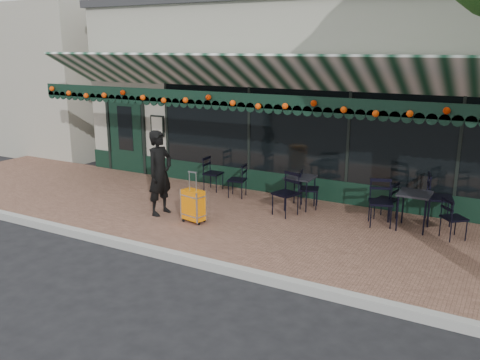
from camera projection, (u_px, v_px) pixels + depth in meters
The scene contains 17 objects.
ground at pixel (190, 262), 8.52m from camera, with size 80.00×80.00×0.00m, color black.
sidewalk at pixel (247, 223), 10.19m from camera, with size 18.00×4.00×0.15m, color brown.
curb at pixel (187, 259), 8.43m from camera, with size 18.00×0.16×0.15m, color #9E9E99.
restaurant_building at pixel (343, 91), 14.56m from camera, with size 12.00×9.60×4.50m.
neighbor_building_left at pixel (37, 74), 20.78m from camera, with size 12.00×8.00×4.80m, color #9C9689.
woman at pixel (160, 173), 10.29m from camera, with size 0.63×0.42×1.74m, color black.
suitcase at pixel (193, 206), 9.92m from camera, with size 0.48×0.33×1.02m.
cafe_table_a at pixel (415, 196), 9.46m from camera, with size 0.58×0.58×0.72m.
cafe_table_b at pixel (301, 179), 10.75m from camera, with size 0.56×0.56×0.69m.
chair_a_left at pixel (386, 200), 10.10m from camera, with size 0.39×0.39×0.78m, color black, non-canonical shape.
chair_a_right at pixel (439, 198), 9.85m from camera, with size 0.50×0.50×0.99m, color black, non-canonical shape.
chair_a_front at pixel (381, 203), 9.72m from camera, with size 0.45×0.45×0.90m, color black, non-canonical shape.
chair_a_extra at pixel (454, 218), 9.05m from camera, with size 0.38×0.38×0.76m, color black, non-canonical shape.
chair_b_left at pixel (237, 180), 11.60m from camera, with size 0.39×0.39×0.78m, color black, non-canonical shape.
chair_b_right at pixel (309, 189), 10.81m from camera, with size 0.41×0.41×0.81m, color black, non-canonical shape.
chair_b_front at pixel (285, 194), 10.32m from camera, with size 0.45×0.45×0.89m, color black, non-canonical shape.
chair_solo at pixel (213, 174), 12.12m from camera, with size 0.41×0.41×0.82m, color black, non-canonical shape.
Camera 1 is at (4.56, -6.49, 3.50)m, focal length 38.00 mm.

